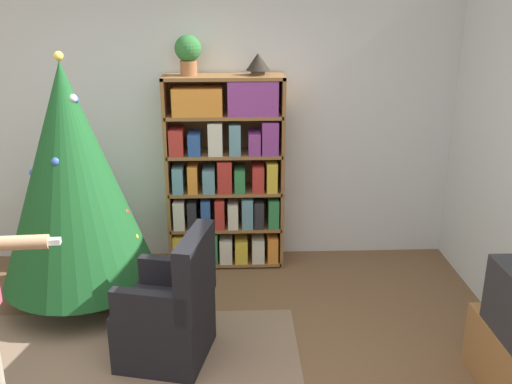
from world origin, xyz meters
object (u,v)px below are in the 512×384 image
at_px(bookshelf, 226,174).
at_px(table_lamp, 258,63).
at_px(armchair, 170,315).
at_px(potted_plant, 188,52).
at_px(christmas_tree, 72,176).

bearing_deg(bookshelf, table_lamp, 2.27).
height_order(armchair, potted_plant, potted_plant).
height_order(christmas_tree, potted_plant, potted_plant).
xyz_separation_m(christmas_tree, table_lamp, (1.43, 0.68, 0.76)).
bearing_deg(christmas_tree, table_lamp, 25.47).
bearing_deg(bookshelf, potted_plant, 177.86).
height_order(christmas_tree, table_lamp, christmas_tree).
bearing_deg(potted_plant, christmas_tree, -141.46).
distance_m(christmas_tree, table_lamp, 1.75).
relative_size(bookshelf, table_lamp, 8.59).
bearing_deg(bookshelf, armchair, -104.38).
relative_size(bookshelf, armchair, 1.87).
height_order(bookshelf, potted_plant, potted_plant).
xyz_separation_m(armchair, table_lamp, (0.65, 1.46, 1.50)).
bearing_deg(potted_plant, armchair, -92.93).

